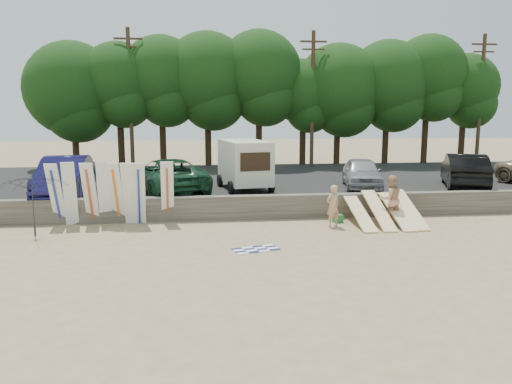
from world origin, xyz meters
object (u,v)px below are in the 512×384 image
(box_trailer, at_px, (245,162))
(car_1, at_px, (168,176))
(car_0, at_px, (65,176))
(beachgoer_b, at_px, (391,199))
(beachgoer_a, at_px, (333,206))
(cooler, at_px, (338,219))
(car_2, at_px, (362,173))
(car_3, at_px, (464,171))
(beach_umbrella, at_px, (35,206))

(box_trailer, bearing_deg, car_1, 178.23)
(box_trailer, bearing_deg, car_0, 177.15)
(car_1, relative_size, beachgoer_b, 2.92)
(car_1, distance_m, beachgoer_a, 8.23)
(beachgoer_a, xyz_separation_m, cooler, (0.42, 0.72, -0.67))
(box_trailer, height_order, car_0, box_trailer)
(car_2, height_order, beachgoer_b, car_2)
(car_1, relative_size, beachgoer_a, 3.46)
(beachgoer_a, distance_m, beachgoer_b, 2.50)
(car_0, height_order, beachgoer_a, car_0)
(car_2, bearing_deg, car_1, -165.29)
(car_2, bearing_deg, beachgoer_a, -106.68)
(car_1, height_order, cooler, car_1)
(car_3, bearing_deg, beach_umbrella, 36.09)
(car_1, bearing_deg, car_0, -12.55)
(car_2, xyz_separation_m, car_3, (5.08, -0.60, 0.11))
(beachgoer_b, relative_size, cooler, 5.16)
(car_1, bearing_deg, car_2, 164.04)
(car_1, xyz_separation_m, car_3, (14.60, -0.15, 0.05))
(car_0, xyz_separation_m, car_1, (4.53, 0.48, -0.09))
(car_0, xyz_separation_m, beachgoer_a, (11.15, -4.36, -0.76))
(car_2, relative_size, beachgoer_b, 2.21)
(box_trailer, xyz_separation_m, beachgoer_b, (5.44, -5.02, -1.05))
(car_0, bearing_deg, beachgoer_a, -24.22)
(cooler, bearing_deg, box_trailer, 116.56)
(beach_umbrella, bearing_deg, car_3, 14.37)
(car_1, bearing_deg, beach_umbrella, 29.77)
(car_2, height_order, beachgoer_a, car_2)
(car_1, bearing_deg, cooler, 130.95)
(beachgoer_b, bearing_deg, car_3, -146.76)
(car_3, bearing_deg, beachgoer_b, 60.05)
(beachgoer_a, height_order, beachgoer_b, beachgoer_b)
(beachgoer_b, bearing_deg, car_0, -21.50)
(car_1, xyz_separation_m, beachgoer_a, (6.62, -4.85, -0.67))
(box_trailer, xyz_separation_m, car_3, (10.94, -0.67, -0.48))
(box_trailer, bearing_deg, cooler, -63.76)
(car_0, xyz_separation_m, cooler, (11.56, -3.65, -1.43))
(car_1, height_order, beachgoer_a, car_1)
(beach_umbrella, bearing_deg, car_0, 90.74)
(car_3, relative_size, beach_umbrella, 2.06)
(car_1, bearing_deg, beachgoer_a, 125.15)
(car_0, height_order, car_1, car_0)
(beachgoer_a, bearing_deg, car_1, -61.09)
(car_2, height_order, cooler, car_2)
(beachgoer_a, xyz_separation_m, beach_umbrella, (-11.09, -0.19, 0.30))
(car_0, distance_m, beachgoer_a, 11.99)
(car_1, distance_m, cooler, 8.27)
(car_3, bearing_deg, car_1, 21.13)
(car_2, xyz_separation_m, beach_umbrella, (-13.99, -5.48, -0.31))
(car_0, xyz_separation_m, beach_umbrella, (0.06, -4.55, -0.46))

